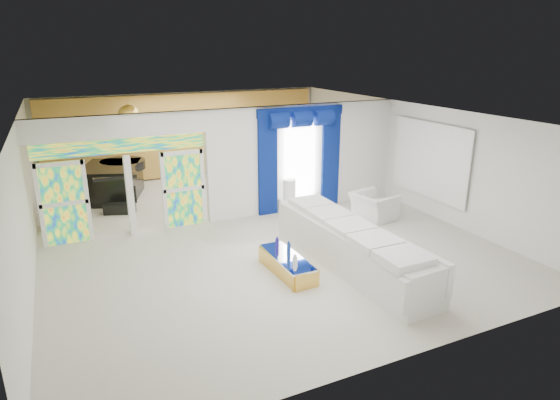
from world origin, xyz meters
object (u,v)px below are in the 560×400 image
console_table (298,204)px  grand_piano (112,182)px  white_sofa (351,248)px  coffee_table (287,265)px  armchair (374,206)px

console_table → grand_piano: size_ratio=0.56×
white_sofa → grand_piano: 8.31m
coffee_table → console_table: 4.00m
armchair → coffee_table: bearing=109.3°
grand_piano → armchair: bearing=-19.7°
white_sofa → coffee_table: size_ratio=2.83×
white_sofa → console_table: (0.69, 3.74, -0.25)m
grand_piano → coffee_table: bearing=-50.3°
coffee_table → armchair: size_ratio=1.48×
white_sofa → armchair: size_ratio=4.20×
white_sofa → console_table: 3.81m
console_table → armchair: bearing=-42.8°
white_sofa → grand_piano: (-4.00, 7.29, 0.08)m
armchair → white_sofa: bearing=125.9°
white_sofa → grand_piano: size_ratio=2.24×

